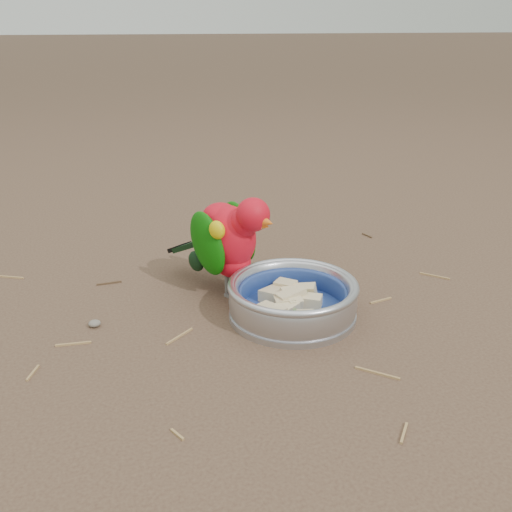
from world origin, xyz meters
name	(u,v)px	position (x,y,z in m)	size (l,w,h in m)	color
ground	(283,352)	(0.00, 0.00, 0.00)	(60.00, 60.00, 0.00)	brown
food_bowl	(292,312)	(0.06, 0.09, 0.01)	(0.21, 0.21, 0.02)	#B2B2BA
bowl_wall	(293,296)	(0.06, 0.09, 0.04)	(0.21, 0.21, 0.04)	#B2B2BA
fruit_wedges	(293,299)	(0.06, 0.09, 0.03)	(0.12, 0.12, 0.03)	beige
lory_parrot	(230,246)	(-0.01, 0.22, 0.09)	(0.10, 0.22, 0.18)	red
ground_debris	(288,346)	(0.01, 0.01, 0.00)	(0.90, 0.80, 0.01)	#A27E4B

